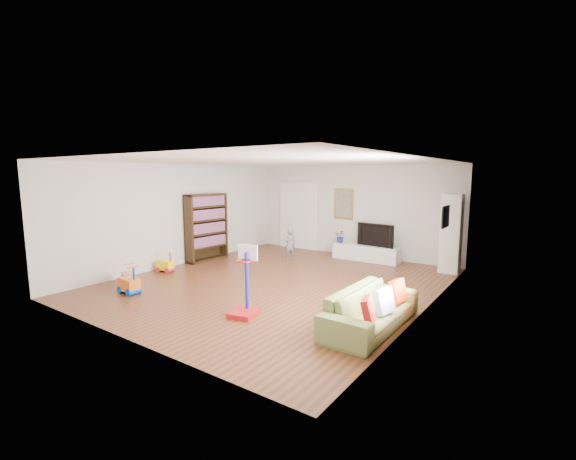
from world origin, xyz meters
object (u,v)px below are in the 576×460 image
Objects in this scene: media_console at (366,253)px; bookshelf at (207,227)px; sofa at (371,309)px; basketball_hoop at (243,281)px.

media_console is 4.57m from bookshelf.
basketball_hoop is at bearing 112.15° from sofa.
sofa is at bearing -15.83° from bookshelf.
media_console is at bearing 25.43° from sofa.
bookshelf is at bearing 72.35° from sofa.
sofa is (5.77, -1.93, -0.64)m from bookshelf.
sofa is 1.73× the size of basketball_hoop.
bookshelf is 4.66m from basketball_hoop.
media_console is 4.95m from sofa.
bookshelf reaches higher than basketball_hoop.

